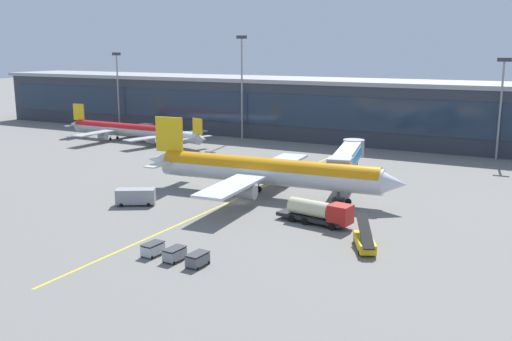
# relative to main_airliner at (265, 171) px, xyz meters

# --- Properties ---
(ground_plane) EXTENTS (700.00, 700.00, 0.00)m
(ground_plane) POSITION_rel_main_airliner_xyz_m (-1.56, -5.56, -4.12)
(ground_plane) COLOR slate
(apron_lead_in_line) EXTENTS (0.95, 80.00, 0.01)m
(apron_lead_in_line) POSITION_rel_main_airliner_xyz_m (-3.24, -3.56, -4.12)
(apron_lead_in_line) COLOR yellow
(apron_lead_in_line) RESTS_ON ground_plane
(terminal_building) EXTENTS (210.79, 21.18, 15.42)m
(terminal_building) POSITION_rel_main_airliner_xyz_m (-16.33, 62.47, 3.61)
(terminal_building) COLOR #2D333D
(terminal_building) RESTS_ON ground_plane
(main_airliner) EXTENTS (44.53, 35.34, 11.92)m
(main_airliner) POSITION_rel_main_airliner_xyz_m (0.00, 0.00, 0.00)
(main_airliner) COLOR silver
(main_airliner) RESTS_ON ground_plane
(jet_bridge) EXTENTS (7.84, 22.01, 6.82)m
(jet_bridge) POSITION_rel_main_airliner_xyz_m (9.34, 12.60, 0.99)
(jet_bridge) COLOR #B2B7BC
(jet_bridge) RESTS_ON ground_plane
(fuel_tanker) EXTENTS (11.05, 4.10, 3.25)m
(fuel_tanker) POSITION_rel_main_airliner_xyz_m (13.36, -10.33, -2.38)
(fuel_tanker) COLOR #232326
(fuel_tanker) RESTS_ON ground_plane
(belt_loader) EXTENTS (4.33, 6.78, 3.49)m
(belt_loader) POSITION_rel_main_airliner_xyz_m (21.80, -16.94, -3.13)
(belt_loader) COLOR yellow
(belt_loader) RESTS_ON ground_plane
(lavatory_truck) EXTENTS (6.16, 4.94, 2.50)m
(lavatory_truck) POSITION_rel_main_airliner_xyz_m (-14.95, -14.12, -2.70)
(lavatory_truck) COLOR gray
(lavatory_truck) RESTS_ON ground_plane
(baggage_cart_0) EXTENTS (1.77, 2.74, 1.48)m
(baggage_cart_0) POSITION_rel_main_airliner_xyz_m (0.98, -30.30, -3.34)
(baggage_cart_0) COLOR #B2B7BC
(baggage_cart_0) RESTS_ON ground_plane
(baggage_cart_1) EXTENTS (1.77, 2.74, 1.48)m
(baggage_cart_1) POSITION_rel_main_airliner_xyz_m (4.17, -30.50, -3.34)
(baggage_cart_1) COLOR gray
(baggage_cart_1) RESTS_ON ground_plane
(baggage_cart_2) EXTENTS (1.77, 2.74, 1.48)m
(baggage_cart_2) POSITION_rel_main_airliner_xyz_m (7.36, -30.69, -3.34)
(baggage_cart_2) COLOR #595B60
(baggage_cart_2) RESTS_ON ground_plane
(commuter_jet_far) EXTENTS (34.14, 27.10, 8.71)m
(commuter_jet_far) POSITION_rel_main_airliner_xyz_m (-59.90, 33.79, -1.12)
(commuter_jet_far) COLOR #B2B7BC
(commuter_jet_far) RESTS_ON ground_plane
(commuter_jet_near) EXTENTS (29.61, 23.89, 7.38)m
(commuter_jet_near) POSITION_rel_main_airliner_xyz_m (-45.20, 34.33, -1.57)
(commuter_jet_near) COLOR #B2B7BC
(commuter_jet_near) RESTS_ON ground_plane
(apron_light_mast_0) EXTENTS (2.80, 0.50, 22.07)m
(apron_light_mast_0) POSITION_rel_main_airliner_xyz_m (-73.89, 50.51, 8.87)
(apron_light_mast_0) COLOR gray
(apron_light_mast_0) RESTS_ON ground_plane
(apron_light_mast_1) EXTENTS (2.80, 0.50, 21.37)m
(apron_light_mast_1) POSITION_rel_main_airliner_xyz_m (29.44, 50.51, 8.50)
(apron_light_mast_1) COLOR gray
(apron_light_mast_1) RESTS_ON ground_plane
(apron_light_mast_2) EXTENTS (2.80, 0.50, 26.43)m
(apron_light_mast_2) POSITION_rel_main_airliner_xyz_m (-32.56, 50.51, 11.12)
(apron_light_mast_2) COLOR gray
(apron_light_mast_2) RESTS_ON ground_plane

